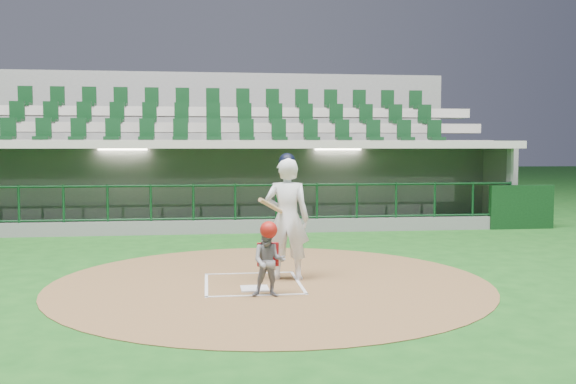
% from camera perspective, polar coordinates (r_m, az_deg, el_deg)
% --- Properties ---
extents(ground, '(120.00, 120.00, 0.00)m').
position_cam_1_polar(ground, '(10.84, -3.26, -7.87)').
color(ground, '#144614').
rests_on(ground, ground).
extents(dirt_circle, '(7.20, 7.20, 0.01)m').
position_cam_1_polar(dirt_circle, '(10.67, -1.56, -8.03)').
color(dirt_circle, brown).
rests_on(dirt_circle, ground).
extents(home_plate, '(0.43, 0.43, 0.02)m').
position_cam_1_polar(home_plate, '(10.16, -2.98, -8.56)').
color(home_plate, silver).
rests_on(home_plate, dirt_circle).
extents(batter_box_chalk, '(1.55, 1.80, 0.01)m').
position_cam_1_polar(batter_box_chalk, '(10.55, -3.15, -8.12)').
color(batter_box_chalk, white).
rests_on(batter_box_chalk, ground).
extents(dugout_structure, '(16.40, 3.70, 3.00)m').
position_cam_1_polar(dugout_structure, '(18.49, -4.53, 0.05)').
color(dugout_structure, slate).
rests_on(dugout_structure, ground).
extents(seating_deck, '(17.00, 6.72, 5.15)m').
position_cam_1_polar(seating_deck, '(21.52, -5.31, 1.84)').
color(seating_deck, slate).
rests_on(seating_deck, ground).
extents(batter, '(0.96, 0.97, 2.12)m').
position_cam_1_polar(batter, '(10.72, -0.08, -2.25)').
color(batter, white).
rests_on(batter, dirt_circle).
extents(catcher, '(0.56, 0.47, 1.13)m').
position_cam_1_polar(catcher, '(9.56, -1.72, -5.97)').
color(catcher, gray).
rests_on(catcher, dirt_circle).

